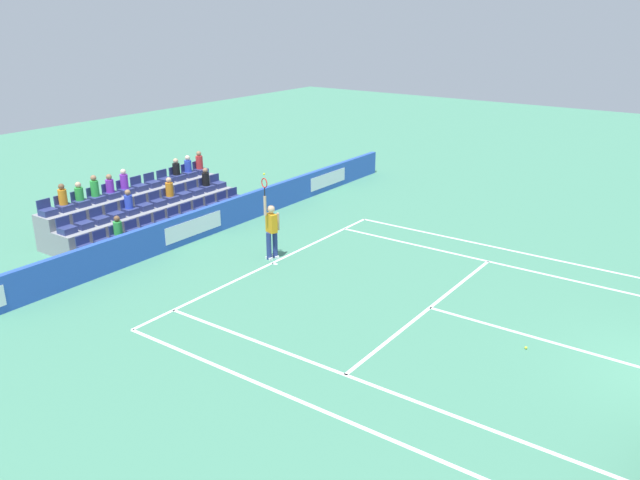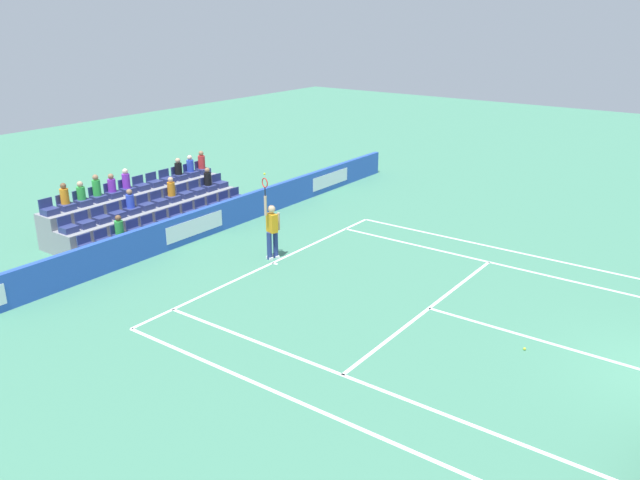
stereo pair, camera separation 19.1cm
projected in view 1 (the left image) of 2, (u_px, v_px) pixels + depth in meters
line_baseline at (272, 263)px, 20.12m from camera, size 10.97×0.10×0.01m
line_service at (430, 308)px, 17.11m from camera, size 8.23×0.10×0.01m
line_centre_service at (550, 342)px, 15.36m from camera, size 0.10×6.40×0.01m
line_singles_sideline_left at (363, 381)px, 13.72m from camera, size 0.10×11.89×0.01m
line_singles_sideline_right at (502, 264)px, 20.01m from camera, size 0.10×11.89×0.01m
line_doubles_sideline_left at (326, 412)px, 12.67m from camera, size 0.10×11.89×0.01m
line_doubles_sideline_right at (517, 252)px, 21.05m from camera, size 0.10×11.89×0.01m
line_centre_mark at (275, 264)px, 20.07m from camera, size 0.10×0.20×0.01m
sponsor_barrier at (192, 227)px, 21.90m from camera, size 24.13×0.22×1.03m
tennis_player at (271, 229)px, 20.16m from camera, size 0.51×0.42×2.85m
stadium_stand at (147, 213)px, 23.16m from camera, size 7.44×2.85×2.20m
loose_tennis_ball at (526, 348)px, 15.03m from camera, size 0.07×0.07×0.07m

